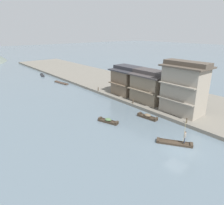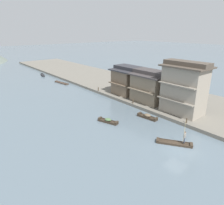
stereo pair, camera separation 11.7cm
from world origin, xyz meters
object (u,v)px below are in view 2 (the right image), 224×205
object	(u,v)px
boat_moored_nearest	(108,121)
mooring_post_dock_mid	(133,101)
boatman_person	(185,136)
boat_moored_third	(62,83)
boat_foreground_poled	(174,143)
boat_moored_second	(147,117)
mooring_post_dock_far	(98,89)
house_waterfront_second	(151,86)
mooring_post_dock_near	(187,121)
house_waterfront_nearest	(184,88)
boat_moored_far	(43,75)
house_waterfront_tall	(128,80)

from	to	relation	value
boat_moored_nearest	mooring_post_dock_mid	distance (m)	8.83
boatman_person	boat_moored_third	size ratio (longest dim) A/B	0.56
boat_foreground_poled	boat_moored_third	bearing A→B (deg)	84.95
boat_moored_second	mooring_post_dock_mid	size ratio (longest dim) A/B	4.54
boat_foreground_poled	boatman_person	bearing A→B (deg)	-55.68
boat_foreground_poled	mooring_post_dock_far	distance (m)	25.41
boatman_person	boat_moored_nearest	distance (m)	12.05
boat_moored_second	mooring_post_dock_far	distance (m)	17.16
house_waterfront_second	mooring_post_dock_near	world-z (taller)	house_waterfront_second
boatman_person	mooring_post_dock_mid	bearing A→B (deg)	70.17
house_waterfront_nearest	mooring_post_dock_near	bearing A→B (deg)	-136.85
boat_moored_far	mooring_post_dock_mid	xyz separation A→B (m)	(2.55, -38.49, 0.82)
mooring_post_dock_mid	house_waterfront_nearest	bearing A→B (deg)	-69.98
mooring_post_dock_near	mooring_post_dock_mid	size ratio (longest dim) A/B	0.94
boat_moored_second	boat_moored_third	xyz separation A→B (m)	(-0.18, 31.11, -0.17)
boat_foreground_poled	boat_moored_second	distance (m)	8.51
boat_moored_nearest	house_waterfront_second	bearing A→B (deg)	8.06
boat_moored_nearest	boat_moored_second	xyz separation A→B (m)	(6.13, -2.88, 0.02)
boat_moored_nearest	boat_moored_third	size ratio (longest dim) A/B	0.65
boat_moored_far	mooring_post_dock_near	size ratio (longest dim) A/B	5.30
boat_moored_second	house_waterfront_nearest	distance (m)	7.62
boatman_person	boat_moored_third	bearing A→B (deg)	86.03
boatman_person	mooring_post_dock_near	bearing A→B (deg)	29.01
boat_moored_third	mooring_post_dock_far	world-z (taller)	mooring_post_dock_far
house_waterfront_tall	mooring_post_dock_mid	distance (m)	7.27
boatman_person	boat_moored_second	world-z (taller)	boatman_person
boat_foreground_poled	house_waterfront_nearest	xyz separation A→B (m)	(8.95, 4.81, 4.75)
mooring_post_dock_mid	mooring_post_dock_far	world-z (taller)	mooring_post_dock_far
boat_moored_far	mooring_post_dock_far	world-z (taller)	mooring_post_dock_far
boatman_person	house_waterfront_nearest	bearing A→B (deg)	34.94
house_waterfront_nearest	mooring_post_dock_near	xyz separation A→B (m)	(-3.11, -2.92, -3.92)
boat_moored_third	house_waterfront_tall	size ratio (longest dim) A/B	0.82
house_waterfront_tall	mooring_post_dock_far	world-z (taller)	house_waterfront_tall
boat_foreground_poled	boat_moored_second	size ratio (longest dim) A/B	1.17
boat_moored_second	mooring_post_dock_near	xyz separation A→B (m)	(2.23, -5.82, 0.67)
boatman_person	house_waterfront_nearest	xyz separation A→B (m)	(8.28, 5.79, 3.49)
boat_moored_far	mooring_post_dock_near	xyz separation A→B (m)	(2.55, -49.95, 0.79)
house_waterfront_tall	mooring_post_dock_mid	xyz separation A→B (m)	(-3.82, -5.61, -2.60)
boat_moored_far	boatman_person	bearing A→B (deg)	-92.84
boatman_person	house_waterfront_second	world-z (taller)	house_waterfront_second
boat_moored_second	boatman_person	bearing A→B (deg)	-108.69
boatman_person	house_waterfront_tall	distance (m)	21.99
house_waterfront_nearest	mooring_post_dock_far	world-z (taller)	house_waterfront_nearest
house_waterfront_tall	mooring_post_dock_near	xyz separation A→B (m)	(-3.82, -17.08, -2.63)
mooring_post_dock_far	mooring_post_dock_near	bearing A→B (deg)	-90.00
boat_foreground_poled	house_waterfront_second	size ratio (longest dim) A/B	0.60
boat_moored_far	house_waterfront_nearest	size ratio (longest dim) A/B	0.46
house_waterfront_tall	mooring_post_dock_far	size ratio (longest dim) A/B	7.91
boat_moored_far	mooring_post_dock_mid	world-z (taller)	mooring_post_dock_mid
boat_foreground_poled	mooring_post_dock_near	distance (m)	6.19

